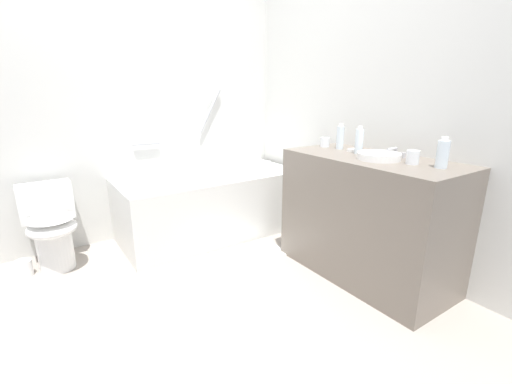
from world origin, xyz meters
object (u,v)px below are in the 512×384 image
at_px(water_bottle_1, 443,154).
at_px(drinking_glass_1, 413,157).
at_px(soap_dish, 354,150).
at_px(water_bottle_2, 340,137).
at_px(bath_mat, 246,255).
at_px(toilet_paper_roll, 24,268).
at_px(sink_basin, 379,156).
at_px(toilet, 51,226).
at_px(sink_faucet, 395,152).
at_px(water_bottle_0, 359,141).
at_px(drinking_glass_0, 325,142).
at_px(bathtub, 211,202).

relative_size(water_bottle_1, drinking_glass_1, 2.16).
height_order(water_bottle_1, soap_dish, water_bottle_1).
distance_m(water_bottle_2, soap_dish, 0.17).
relative_size(soap_dish, bath_mat, 0.14).
height_order(drinking_glass_1, toilet_paper_roll, drinking_glass_1).
bearing_deg(sink_basin, soap_dish, 69.92).
distance_m(toilet, drinking_glass_1, 2.62).
bearing_deg(toilet, sink_faucet, 53.30).
bearing_deg(water_bottle_1, water_bottle_2, 88.43).
bearing_deg(toilet_paper_roll, water_bottle_1, -40.16).
height_order(water_bottle_0, toilet_paper_roll, water_bottle_0).
bearing_deg(sink_basin, drinking_glass_0, 81.80).
xyz_separation_m(bathtub, sink_faucet, (0.72, -1.39, 0.60)).
xyz_separation_m(sink_faucet, toilet_paper_roll, (-2.25, 1.45, -0.85)).
height_order(sink_faucet, water_bottle_0, water_bottle_0).
distance_m(sink_basin, soap_dish, 0.32).
bearing_deg(drinking_glass_0, water_bottle_0, -94.41).
height_order(bathtub, water_bottle_0, bathtub).
bearing_deg(bath_mat, sink_basin, -55.71).
xyz_separation_m(toilet, sink_basin, (1.86, -1.48, 0.58)).
xyz_separation_m(sink_basin, water_bottle_2, (0.11, 0.44, 0.07)).
bearing_deg(drinking_glass_1, toilet, 138.32).
bearing_deg(toilet_paper_roll, sink_faucet, -32.76).
bearing_deg(bath_mat, water_bottle_0, -44.01).
height_order(water_bottle_1, bath_mat, water_bottle_1).
distance_m(water_bottle_1, water_bottle_2, 0.82).
height_order(toilet, water_bottle_0, water_bottle_0).
height_order(bathtub, drinking_glass_0, bathtub).
bearing_deg(sink_faucet, toilet_paper_roll, 147.24).
bearing_deg(drinking_glass_1, water_bottle_0, 88.67).
xyz_separation_m(bathtub, toilet, (-1.31, 0.09, 0.02)).
distance_m(water_bottle_1, drinking_glass_0, 0.96).
xyz_separation_m(sink_faucet, water_bottle_0, (-0.12, 0.22, 0.06)).
bearing_deg(water_bottle_1, drinking_glass_1, 103.00).
bearing_deg(sink_faucet, toilet, 143.88).
relative_size(soap_dish, toilet_paper_roll, 0.74).
xyz_separation_m(drinking_glass_1, toilet_paper_roll, (-2.12, 1.66, -0.87)).
bearing_deg(bathtub, toilet_paper_roll, 177.99).
relative_size(water_bottle_0, water_bottle_2, 1.00).
relative_size(bath_mat, toilet_paper_roll, 5.25).
distance_m(sink_basin, drinking_glass_1, 0.22).
bearing_deg(sink_basin, drinking_glass_1, -77.92).
relative_size(toilet, drinking_glass_1, 7.68).
bearing_deg(toilet_paper_roll, water_bottle_2, -24.70).
xyz_separation_m(sink_faucet, bath_mat, (-0.71, 0.79, -0.91)).
height_order(toilet, toilet_paper_roll, toilet).
distance_m(water_bottle_0, bath_mat, 1.28).
bearing_deg(drinking_glass_1, toilet_paper_roll, 141.95).
bearing_deg(water_bottle_1, bathtub, 109.78).
distance_m(water_bottle_1, drinking_glass_1, 0.17).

